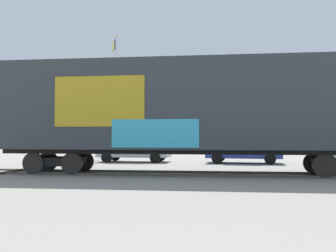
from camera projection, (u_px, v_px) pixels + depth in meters
ground_plane at (189, 174)px, 15.56m from camera, size 260.00×260.00×0.00m
track at (203, 173)px, 15.47m from camera, size 59.97×5.57×0.08m
freight_car at (194, 108)px, 15.60m from camera, size 16.65×4.09×4.94m
flagpole at (115, 78)px, 30.57m from camera, size 0.87×1.47×10.02m
hillside at (228, 121)px, 79.94m from camera, size 137.25×36.11×14.96m
parked_car_silver at (133, 149)px, 23.28m from camera, size 4.51×2.11×1.57m
parked_car_blue at (243, 149)px, 22.14m from camera, size 4.47×2.16×1.70m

